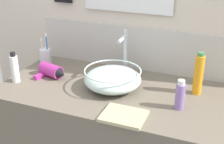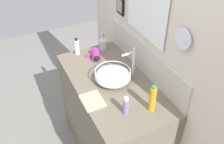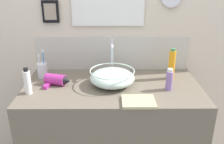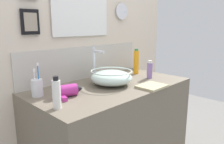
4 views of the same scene
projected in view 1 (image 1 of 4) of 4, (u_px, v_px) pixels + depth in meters
The scene contains 9 objects.
back_panel at pixel (134, 15), 1.86m from camera, with size 2.11×0.09×2.53m.
glass_bowl_sink at pixel (112, 79), 1.68m from camera, with size 0.31×0.31×0.11m.
faucet at pixel (124, 50), 1.80m from camera, with size 0.02×0.13×0.28m.
hair_drier at pixel (52, 71), 1.82m from camera, with size 0.19×0.14×0.08m.
toothbrush_cup at pixel (46, 57), 1.98m from camera, with size 0.07×0.07×0.21m.
shampoo_bottle at pixel (180, 95), 1.48m from camera, with size 0.05×0.05×0.15m.
spray_bottle at pixel (199, 74), 1.61m from camera, with size 0.05×0.05×0.23m.
soap_dispenser at pixel (15, 68), 1.75m from camera, with size 0.04×0.04×0.18m.
hand_towel at pixel (124, 116), 1.43m from camera, with size 0.20×0.16×0.02m, color tan.
Camera 1 is at (0.56, -1.40, 1.72)m, focal length 50.00 mm.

